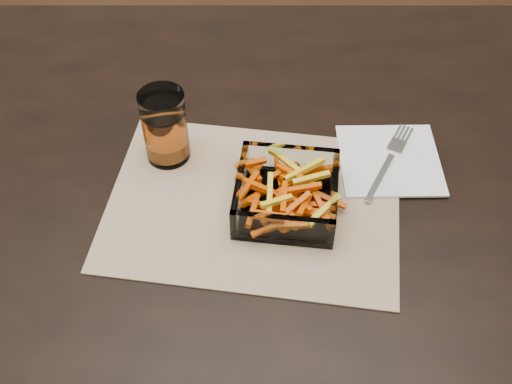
{
  "coord_description": "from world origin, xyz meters",
  "views": [
    {
      "loc": [
        -0.09,
        -0.75,
        1.52
      ],
      "look_at": [
        -0.09,
        -0.11,
        0.78
      ],
      "focal_mm": 45.0,
      "sensor_mm": 36.0,
      "label": 1
    }
  ],
  "objects_px": {
    "tumbler": "(165,129)",
    "fork": "(389,159)",
    "dining_table": "(306,190)",
    "glass_bowl": "(286,196)"
  },
  "relations": [
    {
      "from": "tumbler",
      "to": "fork",
      "type": "relative_size",
      "value": 0.72
    },
    {
      "from": "dining_table",
      "to": "fork",
      "type": "distance_m",
      "value": 0.16
    },
    {
      "from": "glass_bowl",
      "to": "fork",
      "type": "relative_size",
      "value": 0.95
    },
    {
      "from": "glass_bowl",
      "to": "tumbler",
      "type": "distance_m",
      "value": 0.22
    },
    {
      "from": "dining_table",
      "to": "tumbler",
      "type": "bearing_deg",
      "value": 180.0
    },
    {
      "from": "glass_bowl",
      "to": "fork",
      "type": "distance_m",
      "value": 0.2
    },
    {
      "from": "dining_table",
      "to": "glass_bowl",
      "type": "distance_m",
      "value": 0.17
    },
    {
      "from": "dining_table",
      "to": "glass_bowl",
      "type": "xyz_separation_m",
      "value": [
        -0.04,
        -0.11,
        0.12
      ]
    },
    {
      "from": "glass_bowl",
      "to": "fork",
      "type": "bearing_deg",
      "value": 28.89
    },
    {
      "from": "dining_table",
      "to": "fork",
      "type": "bearing_deg",
      "value": -7.06
    }
  ]
}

